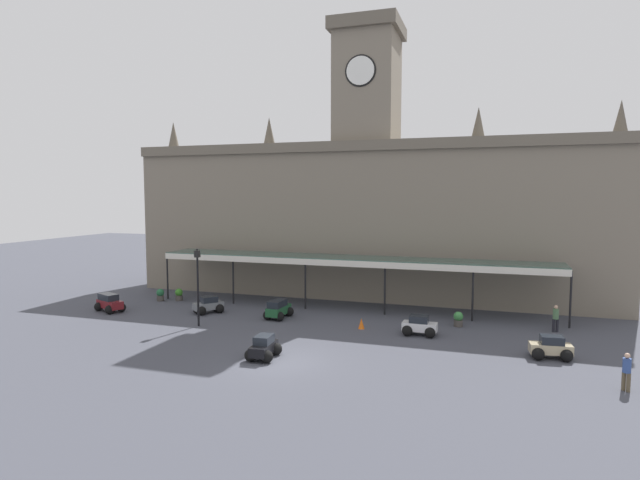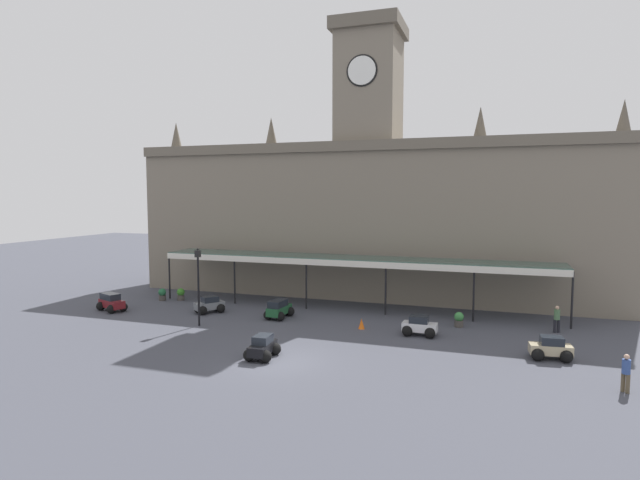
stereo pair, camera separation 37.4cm
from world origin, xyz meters
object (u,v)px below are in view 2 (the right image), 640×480
car_white_sedan (420,327)px  pedestrian_crossing_forecourt (557,318)px  pedestrian_near_entrance (626,372)px  car_grey_sedan (209,306)px  car_green_estate (279,310)px  victorian_lamppost (198,278)px  planter_forecourt_centre (181,294)px  traffic_cone (362,324)px  car_maroon_estate (112,303)px  planter_near_kerb (459,319)px  planter_by_canopy (162,294)px  car_beige_sedan (551,350)px  car_black_sedan (262,348)px

car_white_sedan → pedestrian_crossing_forecourt: 8.52m
car_white_sedan → pedestrian_near_entrance: (9.60, -6.23, 0.41)m
car_grey_sedan → pedestrian_crossing_forecourt: bearing=5.3°
car_white_sedan → car_green_estate: car_green_estate is taller
victorian_lamppost → planter_forecourt_centre: 9.12m
pedestrian_near_entrance → traffic_cone: bearing=153.6°
car_grey_sedan → planter_forecourt_centre: (-4.48, 3.12, -0.01)m
car_maroon_estate → victorian_lamppost: (8.34, -1.65, 2.55)m
pedestrian_near_entrance → planter_forecourt_centre: 31.01m
planter_near_kerb → traffic_cone: bearing=-156.6°
car_green_estate → planter_by_canopy: car_green_estate is taller
car_beige_sedan → planter_by_canopy: bearing=167.6°
pedestrian_crossing_forecourt → planter_by_canopy: bearing=179.1°
pedestrian_crossing_forecourt → planter_by_canopy: size_ratio=1.74×
car_green_estate → victorian_lamppost: (-4.05, -3.56, 2.55)m
car_green_estate → planter_forecourt_centre: bearing=163.1°
car_beige_sedan → car_green_estate: (-16.74, 3.71, 0.06)m
car_grey_sedan → planter_near_kerb: (17.17, 1.66, -0.01)m
car_grey_sedan → planter_forecourt_centre: 5.46m
planter_by_canopy → planter_forecourt_centre: size_ratio=1.00×
planter_near_kerb → planter_by_canopy: 23.02m
traffic_cone → planter_near_kerb: bearing=23.4°
car_beige_sedan → victorian_lamppost: size_ratio=0.42×
pedestrian_near_entrance → car_green_estate: bearing=158.6°
car_black_sedan → traffic_cone: (3.40, 7.33, -0.18)m
planter_near_kerb → car_green_estate: bearing=-172.6°
pedestrian_crossing_forecourt → victorian_lamppost: bearing=-165.6°
pedestrian_crossing_forecourt → victorian_lamppost: 22.44m
car_beige_sedan → planter_forecourt_centre: 27.40m
car_maroon_estate → car_grey_sedan: bearing=14.2°
traffic_cone → planter_forecourt_centre: size_ratio=0.68×
car_beige_sedan → pedestrian_near_entrance: (2.59, -3.86, 0.41)m
planter_forecourt_centre → planter_by_canopy: bearing=-157.7°
car_black_sedan → car_white_sedan: 9.93m
car_black_sedan → car_beige_sedan: size_ratio=0.98×
planter_forecourt_centre → car_grey_sedan: bearing=-34.8°
car_beige_sedan → planter_near_kerb: car_beige_sedan is taller
pedestrian_crossing_forecourt → planter_by_canopy: (-28.75, 0.44, -0.42)m
car_white_sedan → victorian_lamppost: size_ratio=0.41×
car_grey_sedan → planter_by_canopy: bearing=156.3°
car_white_sedan → pedestrian_crossing_forecourt: pedestrian_crossing_forecourt is taller
car_green_estate → car_maroon_estate: 12.53m
car_green_estate → car_white_sedan: bearing=-7.8°
car_black_sedan → pedestrian_crossing_forecourt: size_ratio=1.25×
pedestrian_near_entrance → planter_forecourt_centre: bearing=160.1°
pedestrian_near_entrance → victorian_lamppost: 23.83m
car_green_estate → planter_forecourt_centre: size_ratio=2.39×
car_beige_sedan → car_white_sedan: 7.39m
car_green_estate → planter_near_kerb: (11.83, 1.53, -0.07)m
car_beige_sedan → pedestrian_near_entrance: size_ratio=1.28×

